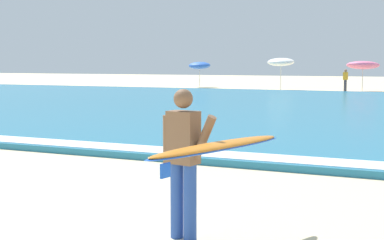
{
  "coord_description": "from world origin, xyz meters",
  "views": [
    {
      "loc": [
        5.91,
        -4.83,
        2.02
      ],
      "look_at": [
        2.3,
        3.31,
        1.1
      ],
      "focal_mm": 51.86,
      "sensor_mm": 36.0,
      "label": 1
    }
  ],
  "objects_px": {
    "beachgoer_near_row_left": "(345,80)",
    "beach_umbrella_0": "(200,66)",
    "beach_umbrella_2": "(363,65)",
    "surfer_with_board": "(201,152)",
    "beach_umbrella_1": "(281,62)"
  },
  "relations": [
    {
      "from": "beach_umbrella_0",
      "to": "beach_umbrella_1",
      "type": "relative_size",
      "value": 0.88
    },
    {
      "from": "beach_umbrella_1",
      "to": "beachgoer_near_row_left",
      "type": "height_order",
      "value": "beach_umbrella_1"
    },
    {
      "from": "surfer_with_board",
      "to": "beach_umbrella_2",
      "type": "xyz_separation_m",
      "value": [
        -2.52,
        35.4,
        0.82
      ]
    },
    {
      "from": "surfer_with_board",
      "to": "beachgoer_near_row_left",
      "type": "relative_size",
      "value": 1.63
    },
    {
      "from": "beach_umbrella_0",
      "to": "beach_umbrella_2",
      "type": "relative_size",
      "value": 0.93
    },
    {
      "from": "surfer_with_board",
      "to": "beach_umbrella_1",
      "type": "xyz_separation_m",
      "value": [
        -8.49,
        35.49,
        1.05
      ]
    },
    {
      "from": "beach_umbrella_0",
      "to": "surfer_with_board",
      "type": "bearing_deg",
      "value": -66.86
    },
    {
      "from": "surfer_with_board",
      "to": "beach_umbrella_2",
      "type": "bearing_deg",
      "value": 94.08
    },
    {
      "from": "beach_umbrella_0",
      "to": "beach_umbrella_2",
      "type": "xyz_separation_m",
      "value": [
        13.21,
        -1.41,
        0.06
      ]
    },
    {
      "from": "beachgoer_near_row_left",
      "to": "beach_umbrella_0",
      "type": "bearing_deg",
      "value": 166.48
    },
    {
      "from": "beach_umbrella_2",
      "to": "beachgoer_near_row_left",
      "type": "distance_m",
      "value": 2.07
    },
    {
      "from": "beach_umbrella_0",
      "to": "beach_umbrella_2",
      "type": "bearing_deg",
      "value": -6.1
    },
    {
      "from": "beach_umbrella_1",
      "to": "beach_umbrella_2",
      "type": "height_order",
      "value": "beach_umbrella_1"
    },
    {
      "from": "beach_umbrella_0",
      "to": "beach_umbrella_2",
      "type": "height_order",
      "value": "beach_umbrella_2"
    },
    {
      "from": "beachgoer_near_row_left",
      "to": "surfer_with_board",
      "type": "bearing_deg",
      "value": -84.13
    }
  ]
}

